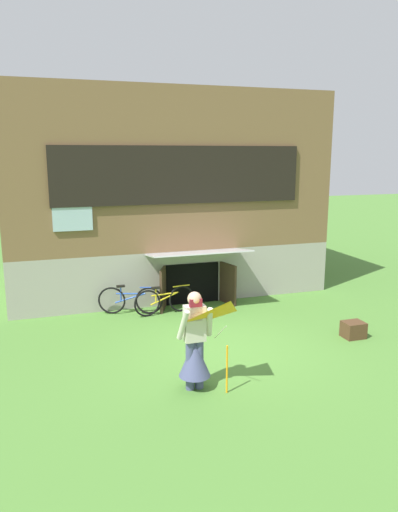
{
  "coord_description": "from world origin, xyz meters",
  "views": [
    {
      "loc": [
        -3.29,
        -8.56,
        3.8
      ],
      "look_at": [
        -0.31,
        0.6,
        1.76
      ],
      "focal_mm": 34.17,
      "sensor_mm": 36.0,
      "label": 1
    }
  ],
  "objects": [
    {
      "name": "ground_plane",
      "position": [
        0.0,
        0.0,
        0.0
      ],
      "size": [
        60.0,
        60.0,
        0.0
      ],
      "primitive_type": "plane",
      "color": "#4C7F33"
    },
    {
      "name": "log_house",
      "position": [
        -0.0,
        5.71,
        2.7
      ],
      "size": [
        8.39,
        6.54,
        5.4
      ],
      "color": "#9E998E",
      "rests_on": "ground_plane"
    },
    {
      "name": "person",
      "position": [
        -1.07,
        -1.5,
        0.7
      ],
      "size": [
        0.61,
        0.53,
        1.66
      ],
      "rotation": [
        0.0,
        0.0,
        -0.18
      ],
      "color": "#474C75",
      "rests_on": "ground_plane"
    },
    {
      "name": "kite",
      "position": [
        -0.65,
        -2.0,
        1.26
      ],
      "size": [
        0.86,
        0.88,
        1.51
      ],
      "color": "orange",
      "rests_on": "ground_plane"
    },
    {
      "name": "bicycle_yellow",
      "position": [
        -0.62,
        2.37,
        0.34
      ],
      "size": [
        1.53,
        0.25,
        0.7
      ],
      "rotation": [
        0.0,
        0.0,
        0.14
      ],
      "color": "black",
      "rests_on": "ground_plane"
    },
    {
      "name": "bicycle_blue",
      "position": [
        -1.4,
        2.62,
        0.35
      ],
      "size": [
        1.5,
        0.55,
        0.72
      ],
      "rotation": [
        0.0,
        0.0,
        -0.33
      ],
      "color": "black",
      "rests_on": "ground_plane"
    },
    {
      "name": "wooden_crate",
      "position": [
        2.79,
        -0.35,
        0.17
      ],
      "size": [
        0.44,
        0.37,
        0.34
      ],
      "primitive_type": "cube",
      "color": "#4C331E",
      "rests_on": "ground_plane"
    }
  ]
}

